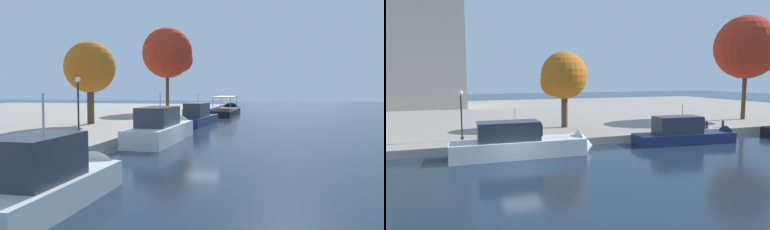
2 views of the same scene
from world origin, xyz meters
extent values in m
plane|color=#192838|center=(0.00, 0.00, 0.00)|extent=(220.00, 220.00, 0.00)
cube|color=silver|center=(-16.20, 2.32, 0.26)|extent=(7.08, 2.41, 1.50)
cone|color=silver|center=(-12.26, 2.30, 0.26)|extent=(1.21, 2.26, 2.26)
cube|color=#2D333D|center=(-16.73, 2.32, 1.76)|extent=(3.19, 1.92, 1.50)
cube|color=black|center=(-15.49, 2.31, 1.84)|extent=(0.86, 1.79, 0.90)
cylinder|color=silver|center=(-16.37, 2.32, 3.19)|extent=(0.08, 0.08, 1.35)
cube|color=silver|center=(0.44, 3.25, 0.45)|extent=(9.99, 2.94, 1.65)
cone|color=silver|center=(5.81, 3.16, 0.45)|extent=(1.24, 2.66, 2.64)
cube|color=#2D333D|center=(-0.30, 3.26, 1.98)|extent=(4.51, 2.30, 1.41)
cube|color=black|center=(1.44, 3.24, 2.05)|extent=(1.23, 2.11, 0.85)
cylinder|color=silver|center=(0.19, 3.26, 3.19)|extent=(0.08, 0.08, 1.00)
cube|color=navy|center=(15.46, 3.20, 0.24)|extent=(9.48, 3.32, 1.39)
cone|color=navy|center=(20.49, 2.74, 0.24)|extent=(1.41, 2.46, 2.36)
cube|color=#2D333D|center=(14.76, 3.26, 1.70)|extent=(4.35, 2.36, 1.54)
cube|color=black|center=(16.38, 3.11, 1.78)|extent=(1.28, 1.96, 0.93)
cylinder|color=silver|center=(15.23, 3.22, 3.01)|extent=(0.08, 0.08, 1.07)
cube|color=black|center=(32.00, 2.10, 0.24)|extent=(13.02, 3.74, 1.26)
cone|color=black|center=(38.95, 1.85, 0.24)|extent=(1.50, 3.00, 2.96)
cube|color=brown|center=(32.00, 2.10, 0.91)|extent=(12.76, 3.56, 0.08)
cylinder|color=#B2B2B7|center=(35.60, 3.29, 1.88)|extent=(0.10, 0.10, 1.86)
cylinder|color=#B2B2B7|center=(35.50, 0.66, 1.88)|extent=(0.10, 0.10, 1.86)
cylinder|color=#B2B2B7|center=(28.50, 3.54, 1.88)|extent=(0.10, 0.10, 1.86)
cylinder|color=#B2B2B7|center=(28.41, 0.91, 1.88)|extent=(0.10, 0.10, 1.86)
cube|color=silver|center=(32.00, 2.10, 2.87)|extent=(8.11, 3.30, 0.12)
cylinder|color=#2D2D33|center=(20.71, 6.25, 0.90)|extent=(0.30, 0.30, 0.55)
sphere|color=#2D2D33|center=(20.71, 6.25, 1.26)|extent=(0.33, 0.33, 0.33)
cylinder|color=#2D2D33|center=(22.91, 6.30, 0.91)|extent=(0.26, 0.26, 0.57)
sphere|color=#2D2D33|center=(22.91, 6.30, 1.26)|extent=(0.28, 0.28, 0.28)
cylinder|color=black|center=(-3.49, 8.03, 2.56)|extent=(0.12, 0.12, 3.87)
sphere|color=white|center=(-3.49, 8.03, 4.67)|extent=(0.37, 0.37, 0.37)
cylinder|color=black|center=(-3.49, 8.03, 0.78)|extent=(0.26, 0.26, 0.30)
cylinder|color=#4C3823|center=(30.81, 11.15, 3.71)|extent=(0.52, 0.52, 6.17)
sphere|color=#B22D19|center=(30.81, 11.15, 9.77)|extent=(7.91, 7.91, 7.91)
sphere|color=#B22D19|center=(31.35, 9.70, 8.94)|extent=(4.05, 4.05, 4.05)
sphere|color=#B22D19|center=(32.44, 9.43, 8.79)|extent=(4.03, 4.03, 4.03)
cylinder|color=#4C3823|center=(7.06, 12.41, 2.46)|extent=(0.68, 0.68, 3.67)
sphere|color=#BC6019|center=(7.06, 12.41, 6.18)|extent=(5.02, 5.02, 5.02)
sphere|color=#BC6019|center=(6.96, 13.02, 5.62)|extent=(3.17, 3.17, 3.17)
sphere|color=#BC6019|center=(5.99, 12.49, 5.47)|extent=(3.02, 3.02, 3.02)
camera|label=1|loc=(-27.62, -5.03, 3.97)|focal=35.74mm
camera|label=2|loc=(-4.08, -21.62, 5.87)|focal=31.39mm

